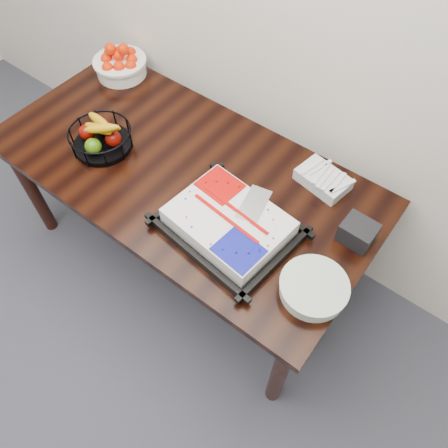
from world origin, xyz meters
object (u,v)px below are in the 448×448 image
Objects in this scene: cake_tray at (229,224)px; plate_stack at (313,288)px; table at (183,181)px; napkin_box at (358,232)px; tangerine_bowl at (120,61)px; fruit_basket at (101,137)px.

plate_stack is at bearing -4.40° from cake_tray.
napkin_box reaches higher than table.
napkin_box is at bearing -7.25° from tangerine_bowl.
table is 0.42m from cake_tray.
fruit_basket is (-0.75, 0.02, 0.02)m from cake_tray.
fruit_basket is at bearing 178.28° from cake_tray.
fruit_basket is at bearing 177.33° from plate_stack.
fruit_basket reaches higher than napkin_box.
table is at bearing -170.62° from napkin_box.
tangerine_bowl reaches higher than fruit_basket.
cake_tray is 1.91× the size of fruit_basket.
fruit_basket is at bearing -162.32° from table.
plate_stack is (1.16, -0.05, -0.03)m from fruit_basket.
fruit_basket is 1.21m from napkin_box.
cake_tray is at bearing -147.15° from napkin_box.
napkin_box is (0.01, 0.31, 0.02)m from plate_stack.
napkin_box is at bearing 87.24° from plate_stack.
cake_tray is at bearing -21.05° from table.
cake_tray is 2.15× the size of plate_stack.
cake_tray is 0.51m from napkin_box.
cake_tray is 1.95× the size of tangerine_bowl.
cake_tray is 4.19× the size of napkin_box.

